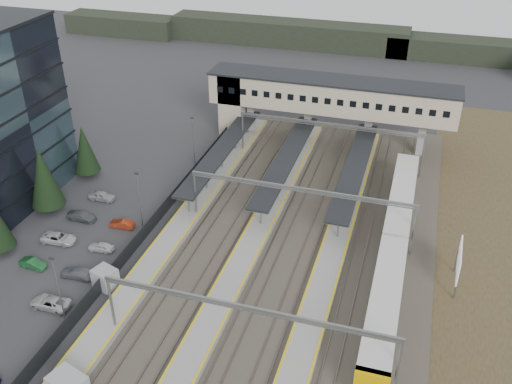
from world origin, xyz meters
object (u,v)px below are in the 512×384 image
(train, at_px, (393,251))
(relay_cabin_far, at_px, (105,278))
(billboard, at_px, (459,261))
(footbridge, at_px, (314,97))

(train, bearing_deg, relay_cabin_far, -156.67)
(billboard, bearing_deg, relay_cabin_far, -162.73)
(train, distance_m, billboard, 7.40)
(train, bearing_deg, footbridge, 117.88)
(relay_cabin_far, bearing_deg, train, 23.33)
(relay_cabin_far, relative_size, train, 0.07)
(billboard, bearing_deg, train, 168.64)
(train, height_order, billboard, billboard)
(footbridge, bearing_deg, relay_cabin_far, -107.93)
(footbridge, bearing_deg, train, -62.12)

